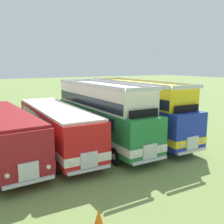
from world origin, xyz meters
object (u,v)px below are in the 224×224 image
at_px(bus_fourth_in_row, 56,125).
at_px(bus_fifth_in_row, 102,113).
at_px(bus_third_in_row, 4,132).
at_px(bus_sixth_in_row, 137,108).
at_px(cone_near_end, 99,217).

distance_m(bus_fourth_in_row, bus_fifth_in_row, 3.33).
bearing_deg(bus_third_in_row, bus_fourth_in_row, 3.26).
relative_size(bus_fourth_in_row, bus_fifth_in_row, 0.99).
xyz_separation_m(bus_sixth_in_row, cone_near_end, (-7.92, -8.87, -2.04)).
height_order(bus_third_in_row, cone_near_end, bus_third_in_row).
relative_size(bus_third_in_row, bus_fourth_in_row, 0.96).
xyz_separation_m(bus_fourth_in_row, cone_near_end, (-1.39, -8.85, -1.43)).
bearing_deg(bus_sixth_in_row, bus_fourth_in_row, -179.75).
relative_size(bus_fourth_in_row, bus_sixth_in_row, 0.92).
height_order(bus_fifth_in_row, cone_near_end, bus_fifth_in_row).
distance_m(bus_fifth_in_row, cone_near_end, 9.92).
bearing_deg(cone_near_end, bus_fourth_in_row, 81.04).
relative_size(bus_fourth_in_row, cone_near_end, 16.31).
xyz_separation_m(bus_fourth_in_row, bus_fifth_in_row, (3.26, -0.33, 0.61)).
xyz_separation_m(bus_fifth_in_row, bus_sixth_in_row, (3.26, 0.36, 0.00)).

